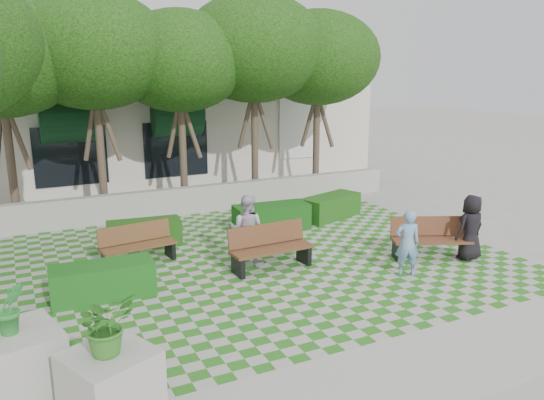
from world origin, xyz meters
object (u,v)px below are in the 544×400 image
hedge_west (103,281)px  person_white (247,230)px  bench_mid (270,248)px  hedge_east (331,207)px  person_dark (471,227)px  planter_front (110,373)px  planter_back (18,365)px  bench_east (430,239)px  bench_west (138,245)px  person_blue (407,243)px  hedge_midright (271,217)px  hedge_midleft (144,233)px

hedge_west → person_white: person_white is taller
bench_mid → hedge_east: 4.91m
person_dark → person_white: person_white is taller
hedge_east → planter_front: planter_front is taller
hedge_east → planter_front: 11.12m
planter_back → planter_front: bearing=-42.8°
person_dark → bench_east: bearing=-36.3°
bench_west → planter_front: (-1.70, -6.07, 0.30)m
person_white → person_blue: bearing=-177.8°
hedge_west → bench_east: bearing=-8.5°
hedge_midright → person_white: size_ratio=1.27×
bench_mid → bench_west: 3.32m
hedge_midright → person_blue: bearing=-75.3°
bench_west → person_dark: 8.36m
bench_east → hedge_midright: bearing=146.9°
hedge_midleft → planter_back: 7.17m
bench_west → hedge_west: 2.08m
hedge_west → planter_front: planter_front is taller
person_white → planter_front: bearing=89.4°
bench_mid → planter_front: planter_front is taller
bench_west → hedge_midright: 4.35m
hedge_midright → planter_back: 9.30m
bench_east → person_blue: person_blue is taller
bench_east → bench_mid: bench_mid is taller
hedge_west → bench_west: bearing=57.3°
hedge_midright → person_blue: 4.82m
person_white → bench_mid: bearing=166.2°
person_dark → bench_west: bearing=-27.5°
hedge_midright → hedge_west: bearing=-152.5°
hedge_midright → hedge_midleft: bearing=175.6°
bench_west → planter_front: 6.31m
planter_front → person_blue: (7.14, 2.46, 0.03)m
hedge_west → planter_back: bearing=-117.1°
hedge_west → planter_front: size_ratio=1.12×
hedge_west → person_dark: person_dark is taller
bench_east → person_white: size_ratio=1.17×
hedge_west → planter_front: bearing=-97.6°
planter_front → person_dark: 9.65m
hedge_midleft → planter_front: (-2.17, -7.39, 0.42)m
hedge_midright → planter_front: planter_front is taller
planter_front → hedge_midleft: bearing=73.6°
person_white → hedge_midleft: bearing=-13.3°
bench_mid → bench_west: bench_mid is taller
hedge_east → person_dark: size_ratio=1.27×
bench_west → hedge_west: bearing=-130.2°
bench_east → person_dark: bearing=-9.3°
hedge_midright → bench_west: bearing=-166.2°
planter_back → hedge_west: bearing=62.9°
bench_east → hedge_east: size_ratio=0.97×
bench_east → hedge_west: (-7.91, 1.19, -0.13)m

